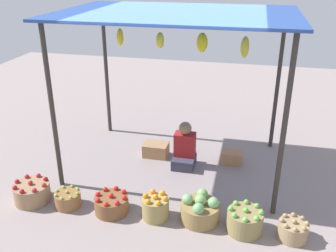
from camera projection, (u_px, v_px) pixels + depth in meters
name	position (u px, v px, depth m)	size (l,w,h in m)	color
ground_plane	(176.00, 163.00, 6.42)	(14.00, 14.00, 0.00)	gray
market_stall_structure	(178.00, 25.00, 5.50)	(3.45, 2.36, 2.49)	#38332D
vendor_person	(185.00, 149.00, 6.24)	(0.36, 0.44, 0.78)	#373649
basket_red_apples	(32.00, 192.00, 5.38)	(0.50, 0.50, 0.33)	#997656
basket_limes	(68.00, 199.00, 5.28)	(0.36, 0.36, 0.25)	olive
basket_red_tomatoes	(112.00, 204.00, 5.15)	(0.46, 0.46, 0.29)	brown
basket_oranges	(156.00, 207.00, 5.02)	(0.36, 0.36, 0.36)	#9C874D
basket_cabbages	(200.00, 210.00, 4.96)	(0.52, 0.52, 0.39)	olive
basket_green_apples	(245.00, 221.00, 4.77)	(0.46, 0.46, 0.35)	olive
basket_potatoes	(293.00, 230.00, 4.66)	(0.37, 0.37, 0.28)	#9E835C
wooden_crate_near_vendor	(232.00, 157.00, 6.40)	(0.35, 0.25, 0.21)	#AA7852
wooden_crate_stacked_rear	(156.00, 150.00, 6.63)	(0.42, 0.32, 0.23)	#A2794F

